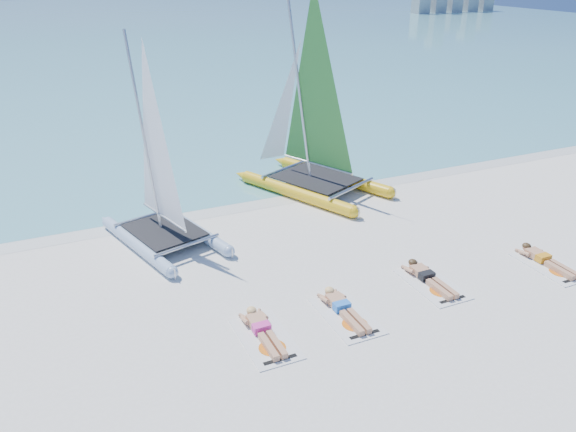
# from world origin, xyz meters

# --- Properties ---
(ground) EXTENTS (140.00, 140.00, 0.00)m
(ground) POSITION_xyz_m (0.00, 0.00, 0.00)
(ground) COLOR white
(ground) RESTS_ON ground
(sea) EXTENTS (140.00, 115.00, 0.01)m
(sea) POSITION_xyz_m (0.00, 63.00, 0.01)
(sea) COLOR #75B0C3
(sea) RESTS_ON ground
(wet_sand_strip) EXTENTS (140.00, 1.40, 0.01)m
(wet_sand_strip) POSITION_xyz_m (0.00, 5.50, 0.00)
(wet_sand_strip) COLOR silver
(wet_sand_strip) RESTS_ON ground
(catamaran_blue) EXTENTS (3.07, 4.60, 5.74)m
(catamaran_blue) POSITION_xyz_m (-3.29, 3.89, 1.71)
(catamaran_blue) COLOR #ADC4E4
(catamaran_blue) RESTS_ON ground
(catamaran_yellow) EXTENTS (4.36, 5.70, 7.02)m
(catamaran_yellow) POSITION_xyz_m (2.06, 6.02, 2.21)
(catamaran_yellow) COLOR yellow
(catamaran_yellow) RESTS_ON ground
(towel_a) EXTENTS (1.00, 1.85, 0.02)m
(towel_a) POSITION_xyz_m (-2.39, -1.44, 0.01)
(towel_a) COLOR white
(towel_a) RESTS_ON ground
(sunbather_a) EXTENTS (0.37, 1.73, 0.26)m
(sunbather_a) POSITION_xyz_m (-2.39, -1.24, 0.12)
(sunbather_a) COLOR tan
(sunbather_a) RESTS_ON towel_a
(towel_b) EXTENTS (1.00, 1.85, 0.02)m
(towel_b) POSITION_xyz_m (-0.46, -1.41, 0.01)
(towel_b) COLOR white
(towel_b) RESTS_ON ground
(sunbather_b) EXTENTS (0.37, 1.73, 0.26)m
(sunbather_b) POSITION_xyz_m (-0.46, -1.22, 0.12)
(sunbather_b) COLOR tan
(sunbather_b) RESTS_ON towel_b
(towel_c) EXTENTS (1.00, 1.85, 0.02)m
(towel_c) POSITION_xyz_m (2.07, -1.10, 0.01)
(towel_c) COLOR white
(towel_c) RESTS_ON ground
(sunbather_c) EXTENTS (0.37, 1.73, 0.26)m
(sunbather_c) POSITION_xyz_m (2.07, -0.91, 0.12)
(sunbather_c) COLOR tan
(sunbather_c) RESTS_ON towel_c
(towel_d) EXTENTS (1.00, 1.85, 0.02)m
(towel_d) POSITION_xyz_m (5.37, -1.60, 0.01)
(towel_d) COLOR white
(towel_d) RESTS_ON ground
(sunbather_d) EXTENTS (0.37, 1.73, 0.26)m
(sunbather_d) POSITION_xyz_m (5.37, -1.40, 0.12)
(sunbather_d) COLOR tan
(sunbather_d) RESTS_ON towel_d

